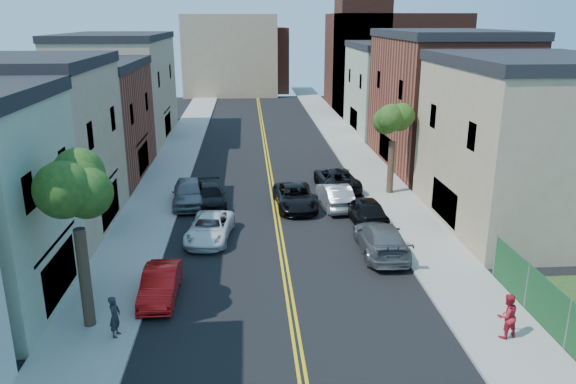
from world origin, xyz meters
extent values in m
cube|color=gray|center=(-7.90, 40.00, 0.07)|extent=(3.20, 100.00, 0.15)
cube|color=gray|center=(7.90, 40.00, 0.07)|extent=(3.20, 100.00, 0.15)
cube|color=gray|center=(-6.15, 40.00, 0.07)|extent=(0.30, 100.00, 0.15)
cube|color=gray|center=(6.15, 40.00, 0.07)|extent=(0.30, 100.00, 0.15)
cube|color=#998466|center=(-14.00, 25.00, 4.50)|extent=(9.00, 10.00, 9.00)
cube|color=brown|center=(-14.00, 36.00, 4.00)|extent=(9.00, 12.00, 8.00)
cube|color=#998466|center=(-14.00, 50.00, 4.75)|extent=(9.00, 16.00, 9.50)
cube|color=#998466|center=(14.00, 24.00, 4.50)|extent=(9.00, 12.00, 9.00)
cube|color=brown|center=(14.00, 38.00, 5.00)|extent=(9.00, 14.00, 10.00)
cube|color=gray|center=(14.00, 52.00, 4.25)|extent=(9.00, 12.00, 8.50)
cube|color=#4C2319|center=(17.50, 68.00, 6.00)|extent=(16.00, 14.00, 12.00)
cube|color=#4C2319|center=(12.50, 64.00, 11.00)|extent=(6.00, 6.00, 22.00)
cube|color=#998466|center=(-4.00, 82.00, 6.00)|extent=(14.00, 8.00, 12.00)
cube|color=brown|center=(0.00, 86.00, 5.00)|extent=(10.00, 8.00, 10.00)
cylinder|color=#332119|center=(-7.90, 14.00, 2.13)|extent=(0.44, 0.44, 3.96)
sphere|color=#193A10|center=(-7.90, 14.00, 6.45)|extent=(5.20, 5.20, 5.20)
sphere|color=#193A10|center=(-7.38, 13.61, 7.49)|extent=(3.90, 3.90, 3.90)
sphere|color=#193A10|center=(-8.42, 14.52, 5.93)|extent=(3.64, 3.64, 3.64)
cylinder|color=#332119|center=(7.90, 30.00, 1.91)|extent=(0.44, 0.44, 3.52)
sphere|color=#193A10|center=(7.90, 30.00, 5.65)|extent=(4.40, 4.40, 4.40)
sphere|color=#193A10|center=(8.34, 29.67, 6.53)|extent=(3.30, 3.30, 3.30)
sphere|color=#193A10|center=(7.46, 30.44, 5.21)|extent=(3.08, 3.08, 3.08)
imported|color=red|center=(-5.50, 16.21, 0.67)|extent=(1.44, 4.06, 1.33)
imported|color=silver|center=(-3.80, 22.75, 0.66)|extent=(2.74, 4.95, 1.31)
imported|color=#5C5E64|center=(-5.50, 28.74, 0.83)|extent=(2.35, 5.04, 1.67)
imported|color=black|center=(-4.10, 28.51, 0.65)|extent=(2.37, 4.69, 1.31)
imported|color=#4F5255|center=(5.00, 20.25, 0.78)|extent=(2.29, 5.45, 1.57)
imported|color=black|center=(5.11, 24.78, 0.79)|extent=(2.27, 4.78, 1.58)
imported|color=#989A9F|center=(3.80, 27.64, 0.77)|extent=(1.95, 4.78, 1.54)
imported|color=black|center=(4.49, 31.50, 0.76)|extent=(2.89, 5.62, 1.52)
imported|color=black|center=(1.26, 27.70, 0.72)|extent=(2.66, 5.29, 1.43)
imported|color=#222229|center=(-6.70, 13.10, 0.95)|extent=(0.48, 0.64, 1.61)
imported|color=#B31B2A|center=(7.73, 11.96, 1.02)|extent=(0.98, 0.85, 1.74)
camera|label=1|loc=(-1.66, -5.64, 11.52)|focal=34.85mm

